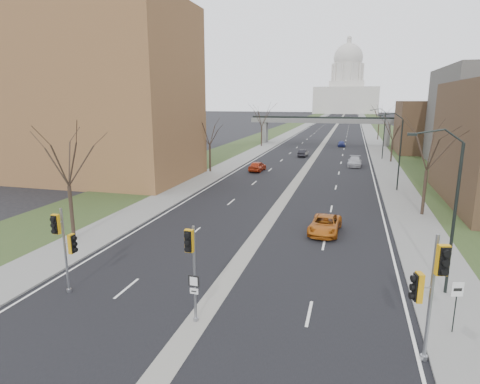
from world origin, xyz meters
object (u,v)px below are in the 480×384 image
at_px(speed_limit_sign, 456,298).
at_px(car_right_far, 342,144).
at_px(car_left_far, 303,153).
at_px(car_right_mid, 355,162).
at_px(signal_pole_right, 430,282).
at_px(car_right_near, 325,225).
at_px(signal_pole_median, 192,258).
at_px(car_left_near, 257,166).
at_px(signal_pole_left, 64,239).

relative_size(speed_limit_sign, car_right_far, 0.62).
xyz_separation_m(speed_limit_sign, car_left_far, (-13.30, 55.97, -1.12)).
bearing_deg(car_left_far, car_right_mid, 139.94).
bearing_deg(car_left_far, signal_pole_right, 105.29).
xyz_separation_m(car_right_near, car_right_mid, (2.25, 34.40, 0.07)).
distance_m(car_right_near, car_right_far, 62.10).
xyz_separation_m(signal_pole_median, car_right_mid, (7.22, 49.42, -2.53)).
bearing_deg(car_left_far, signal_pole_median, 95.88).
distance_m(signal_pole_right, speed_limit_sign, 3.46).
bearing_deg(car_left_near, signal_pole_right, 115.60).
bearing_deg(car_right_mid, signal_pole_median, -96.94).
bearing_deg(car_right_far, car_right_mid, -88.38).
distance_m(car_left_near, car_right_far, 37.81).
distance_m(signal_pole_left, car_left_far, 57.59).
height_order(signal_pole_median, car_right_far, signal_pole_median).
height_order(signal_pole_left, signal_pole_right, signal_pole_right).
xyz_separation_m(signal_pole_left, signal_pole_median, (7.54, -0.99, 0.18)).
bearing_deg(car_right_far, car_left_near, -110.94).
distance_m(signal_pole_median, car_left_far, 58.35).
relative_size(car_right_near, car_right_mid, 0.95).
bearing_deg(signal_pole_median, car_right_near, 74.47).
height_order(signal_pole_left, car_right_mid, signal_pole_left).
bearing_deg(signal_pole_left, speed_limit_sign, 3.52).
bearing_deg(car_right_mid, car_left_near, -146.83).
bearing_deg(car_right_mid, car_right_near, -92.37).
height_order(signal_pole_right, car_right_far, signal_pole_right).
bearing_deg(car_right_near, signal_pole_right, -68.75).
height_order(signal_pole_median, signal_pole_right, signal_pole_right).
bearing_deg(car_right_mid, speed_limit_sign, -83.57).
bearing_deg(car_left_near, car_right_mid, -144.15).
relative_size(signal_pole_right, car_right_far, 1.37).
bearing_deg(car_right_far, speed_limit_sign, -88.84).
xyz_separation_m(car_right_mid, car_right_far, (-2.81, 27.70, -0.08)).
distance_m(signal_pole_median, signal_pole_right, 9.77).
xyz_separation_m(signal_pole_left, car_left_far, (5.64, 57.26, -2.44)).
height_order(speed_limit_sign, car_left_near, speed_limit_sign).
distance_m(speed_limit_sign, car_right_near, 14.31).
relative_size(signal_pole_right, car_left_near, 1.22).
xyz_separation_m(speed_limit_sign, car_right_near, (-6.43, 12.74, -1.09)).
bearing_deg(signal_pole_median, signal_pole_right, 1.38).
relative_size(speed_limit_sign, car_right_mid, 0.47).
bearing_deg(signal_pole_left, signal_pole_right, -4.44).
height_order(signal_pole_left, car_right_far, signal_pole_left).
distance_m(signal_pole_median, car_right_far, 77.30).
xyz_separation_m(signal_pole_right, car_right_mid, (-2.54, 49.66, -2.73)).
bearing_deg(signal_pole_left, signal_pole_median, -7.88).
relative_size(car_left_far, car_right_far, 1.00).
height_order(signal_pole_right, car_left_far, signal_pole_right).
relative_size(car_left_far, car_right_mid, 0.77).
height_order(signal_pole_right, car_left_near, signal_pole_right).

